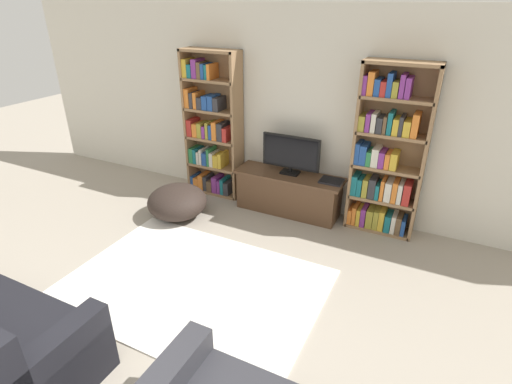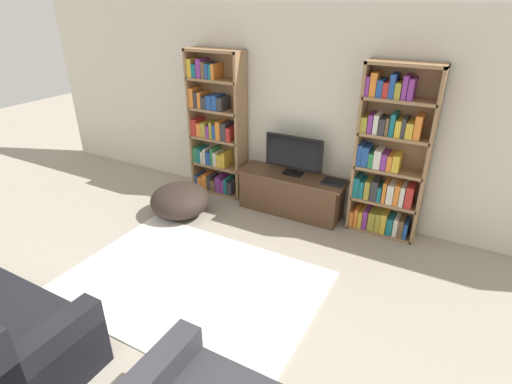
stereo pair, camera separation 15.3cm
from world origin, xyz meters
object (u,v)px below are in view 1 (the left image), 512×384
object	(u,v)px
bookshelf_left	(212,129)
laptop	(332,181)
bookshelf_right	(386,157)
television	(291,154)
beanbag_ottoman	(177,202)
tv_stand	(288,193)

from	to	relation	value
bookshelf_left	laptop	xyz separation A→B (m)	(1.80, -0.09, -0.41)
bookshelf_right	television	xyz separation A→B (m)	(-1.17, -0.07, -0.13)
bookshelf_left	bookshelf_right	distance (m)	2.40
television	laptop	xyz separation A→B (m)	(0.57, -0.01, -0.26)
bookshelf_left	television	distance (m)	1.25
laptop	beanbag_ottoman	bearing A→B (deg)	-156.14
bookshelf_right	laptop	xyz separation A→B (m)	(-0.60, -0.08, -0.40)
tv_stand	laptop	world-z (taller)	laptop
bookshelf_left	television	world-z (taller)	bookshelf_left
television	tv_stand	bearing A→B (deg)	-90.00
bookshelf_right	laptop	size ratio (longest dim) A/B	7.14
television	laptop	distance (m)	0.62
bookshelf_left	tv_stand	bearing A→B (deg)	-4.89
tv_stand	beanbag_ottoman	world-z (taller)	tv_stand
tv_stand	beanbag_ottoman	size ratio (longest dim) A/B	1.86
laptop	beanbag_ottoman	distance (m)	2.02
television	beanbag_ottoman	distance (m)	1.62
bookshelf_right	television	distance (m)	1.18
bookshelf_left	beanbag_ottoman	distance (m)	1.17
tv_stand	television	distance (m)	0.55
bookshelf_left	beanbag_ottoman	bearing A→B (deg)	-91.19
bookshelf_left	television	xyz separation A→B (m)	(1.24, -0.07, -0.15)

